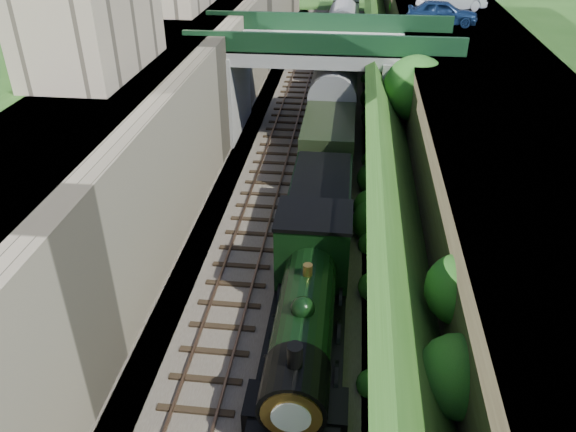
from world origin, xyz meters
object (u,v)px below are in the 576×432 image
Objects in this scene: tree at (417,90)px; locomotive at (306,310)px; road_bridge at (330,75)px; car_blue at (442,12)px; tender at (320,210)px.

locomotive is at bearing -106.50° from tree.
road_bridge is 9.23m from car_blue.
car_blue is at bearing 77.06° from tree.
road_bridge is 3.45× the size of car_blue.
road_bridge is 12.91m from tender.
car_blue is 26.56m from locomotive.
tree is at bearing 171.27° from car_blue.
tree is (4.97, -4.12, 0.57)m from road_bridge.
car_blue is (7.09, 5.11, 2.96)m from road_bridge.
car_blue is 0.45× the size of locomotive.
road_bridge is at bearing 91.16° from tender.
tree is 9.77m from car_blue.
locomotive reaches higher than tender.
tree is at bearing 73.50° from locomotive.
tender is at bearing 163.18° from car_blue.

